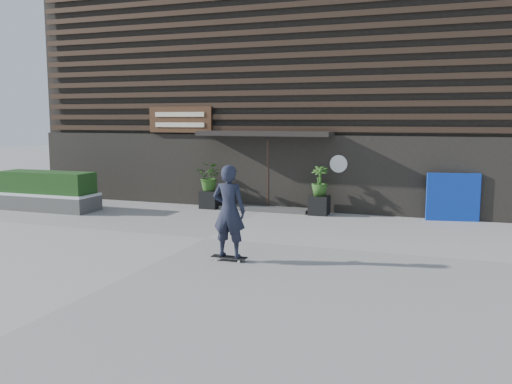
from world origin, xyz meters
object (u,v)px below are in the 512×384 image
at_px(planter_pot_right, 319,205).
at_px(blue_tarp, 453,197).
at_px(planter_pot_left, 210,199).
at_px(raised_bed, 48,202).
at_px(skateboarder, 229,211).

bearing_deg(planter_pot_right, blue_tarp, 4.31).
relative_size(planter_pot_left, raised_bed, 0.17).
bearing_deg(blue_tarp, raised_bed, -179.67).
relative_size(planter_pot_left, skateboarder, 0.29).
relative_size(planter_pot_right, skateboarder, 0.29).
bearing_deg(planter_pot_right, raised_bed, -166.26).
bearing_deg(skateboarder, raised_bed, 153.75).
distance_m(planter_pot_right, blue_tarp, 4.02).
height_order(planter_pot_right, raised_bed, planter_pot_right).
bearing_deg(raised_bed, planter_pot_left, 23.28).
bearing_deg(skateboarder, planter_pot_right, 85.60).
distance_m(planter_pot_left, raised_bed, 5.45).
xyz_separation_m(raised_bed, skateboarder, (8.32, -4.11, 0.83)).
xyz_separation_m(planter_pot_right, skateboarder, (-0.48, -6.26, 0.78)).
relative_size(blue_tarp, skateboarder, 0.74).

